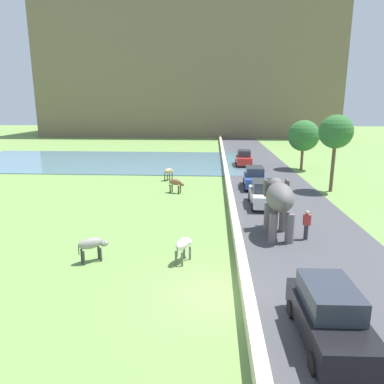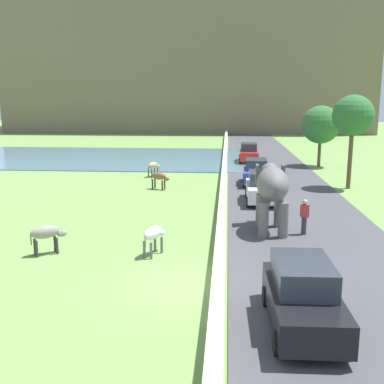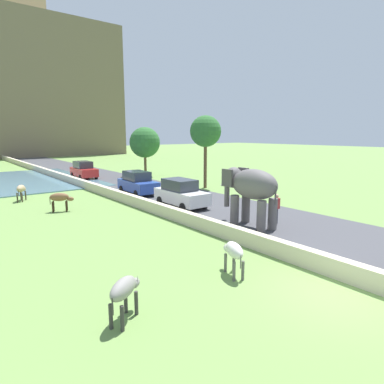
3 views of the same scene
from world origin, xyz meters
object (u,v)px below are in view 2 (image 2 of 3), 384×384
car_black (303,296)px  cow_grey (47,233)px  car_white (262,187)px  person_beside_elephant (304,216)px  cow_tan (153,166)px  car_blue (256,172)px  cow_white (154,234)px  elephant (272,187)px  car_red (249,153)px  cow_brown (159,177)px

car_black → cow_grey: bearing=150.0°
car_white → cow_grey: bearing=-132.5°
person_beside_elephant → cow_tan: person_beside_elephant is taller
person_beside_elephant → car_black: size_ratio=0.40×
car_blue → cow_white: (-4.79, -15.17, -0.06)m
cow_white → elephant: bearing=37.0°
cow_grey → person_beside_elephant: bearing=17.7°
person_beside_elephant → cow_grey: 10.83m
car_red → cow_tan: bearing=-131.3°
elephant → car_white: size_ratio=0.86×
person_beside_elephant → car_white: 6.60m
elephant → car_red: bearing=90.0°
person_beside_elephant → cow_tan: 17.47m
car_blue → cow_brown: 6.86m
car_white → cow_grey: car_white is taller
car_white → cow_tan: (-7.69, 8.48, -0.06)m
car_blue → cow_grey: 17.81m
car_red → cow_grey: size_ratio=3.05×
car_blue → person_beside_elephant: bearing=-83.4°
cow_grey → cow_tan: bearing=86.2°
person_beside_elephant → cow_brown: person_beside_elephant is taller
cow_tan → car_black: bearing=-71.8°
car_black → cow_brown: (-6.51, 18.41, -0.06)m
elephant → car_blue: 11.62m
cow_white → cow_brown: bearing=97.5°
car_white → cow_brown: bearing=151.6°
car_blue → cow_tan: bearing=160.0°
car_black → cow_brown: size_ratio=2.88×
cow_white → cow_brown: (-1.72, 13.02, 0.00)m
car_black → cow_tan: size_ratio=2.93×
car_red → cow_white: car_red is taller
cow_grey → cow_brown: (2.41, 13.25, 0.00)m
cow_grey → elephant: bearing=23.3°
elephant → cow_grey: 9.78m
person_beside_elephant → car_blue: 12.20m
cow_brown → car_black: bearing=-70.5°
car_red → cow_brown: size_ratio=2.88×
car_black → cow_grey: car_black is taller
person_beside_elephant → car_red: bearing=93.4°
cow_tan → elephant: bearing=-61.8°
cow_white → cow_tan: bearing=99.2°
cow_grey → cow_brown: bearing=79.7°
car_blue → car_black: 20.56m
elephant → cow_grey: bearing=-156.7°
person_beside_elephant → car_blue: size_ratio=0.40×
car_red → cow_white: size_ratio=2.87×
car_black → cow_white: (-4.79, 5.39, -0.06)m
person_beside_elephant → cow_white: person_beside_elephant is taller
elephant → person_beside_elephant: 1.90m
car_white → car_red: bearing=90.0°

